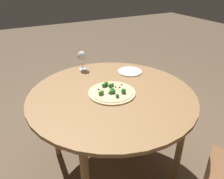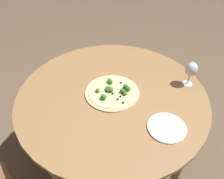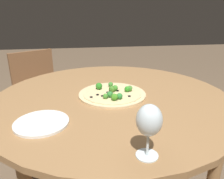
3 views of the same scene
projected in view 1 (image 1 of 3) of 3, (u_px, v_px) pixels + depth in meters
ground_plane at (112, 166)px, 1.93m from camera, size 12.00×12.00×0.00m
dining_table at (112, 102)px, 1.61m from camera, size 1.20×1.20×0.74m
pizza at (112, 92)px, 1.57m from camera, size 0.34×0.34×0.05m
wine_glass at (82, 57)px, 1.90m from camera, size 0.08×0.08×0.17m
plate_near at (130, 71)px, 1.90m from camera, size 0.21×0.21×0.01m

